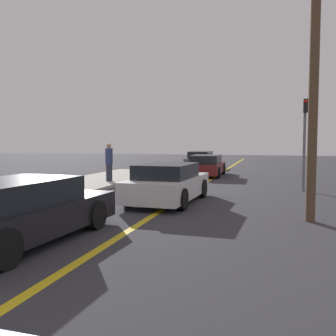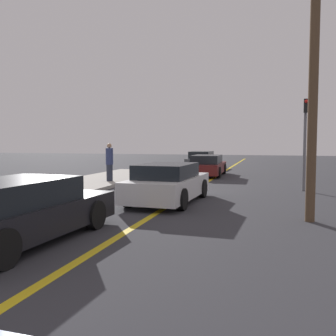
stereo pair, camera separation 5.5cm
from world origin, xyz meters
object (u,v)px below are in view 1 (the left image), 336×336
(car_far_distant, at_px, (168,183))
(car_parked_left_lot, at_px, (207,166))
(car_ahead_center, at_px, (19,212))
(car_oncoming_far, at_px, (201,160))
(pedestrian_far_standing, at_px, (109,162))
(utility_pole, at_px, (313,94))
(traffic_light, at_px, (305,135))

(car_far_distant, bearing_deg, car_parked_left_lot, 94.73)
(car_ahead_center, bearing_deg, car_oncoming_far, 94.40)
(car_oncoming_far, relative_size, pedestrian_far_standing, 2.52)
(car_parked_left_lot, xyz_separation_m, utility_pole, (4.72, -12.03, 2.65))
(car_ahead_center, distance_m, car_oncoming_far, 23.13)
(car_ahead_center, bearing_deg, car_far_distant, 77.84)
(car_oncoming_far, xyz_separation_m, pedestrian_far_standing, (-2.08, -12.99, 0.45))
(car_parked_left_lot, xyz_separation_m, car_oncoming_far, (-1.70, 7.36, 0.00))
(car_far_distant, bearing_deg, pedestrian_far_standing, 135.73)
(car_far_distant, bearing_deg, car_ahead_center, -102.69)
(car_far_distant, xyz_separation_m, pedestrian_far_standing, (-4.17, 4.44, 0.42))
(car_ahead_center, bearing_deg, traffic_light, 61.16)
(car_ahead_center, xyz_separation_m, pedestrian_far_standing, (-2.62, 10.13, 0.43))
(car_ahead_center, xyz_separation_m, car_far_distant, (1.55, 5.69, 0.01))
(traffic_light, bearing_deg, pedestrian_far_standing, 178.78)
(car_far_distant, xyz_separation_m, utility_pole, (4.33, -1.96, 2.61))
(car_far_distant, bearing_deg, utility_pole, -21.79)
(car_far_distant, height_order, pedestrian_far_standing, pedestrian_far_standing)
(traffic_light, bearing_deg, utility_pole, -92.89)
(pedestrian_far_standing, bearing_deg, car_far_distant, -46.82)
(car_ahead_center, height_order, utility_pole, utility_pole)
(car_parked_left_lot, height_order, utility_pole, utility_pole)
(car_oncoming_far, height_order, utility_pole, utility_pole)
(utility_pole, bearing_deg, car_ahead_center, -147.60)
(car_parked_left_lot, height_order, traffic_light, traffic_light)
(car_parked_left_lot, relative_size, pedestrian_far_standing, 2.54)
(car_far_distant, distance_m, utility_pole, 5.42)
(traffic_light, xyz_separation_m, utility_pole, (-0.31, -6.21, 0.92))
(traffic_light, bearing_deg, car_far_distant, -137.53)
(car_parked_left_lot, bearing_deg, utility_pole, -69.73)
(car_oncoming_far, height_order, pedestrian_far_standing, pedestrian_far_standing)
(car_parked_left_lot, relative_size, utility_pole, 0.71)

